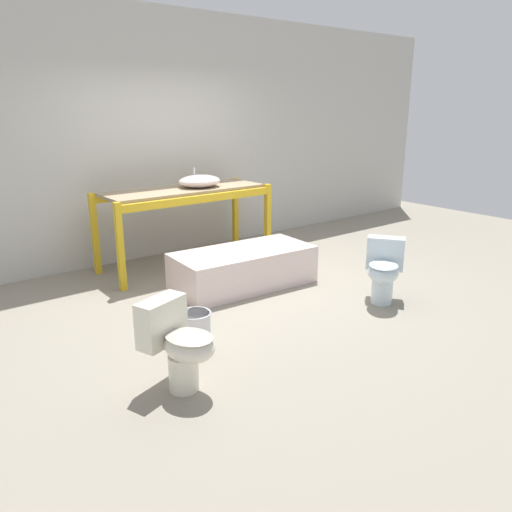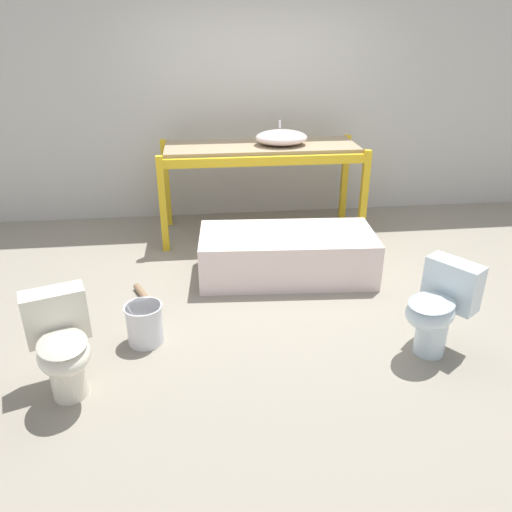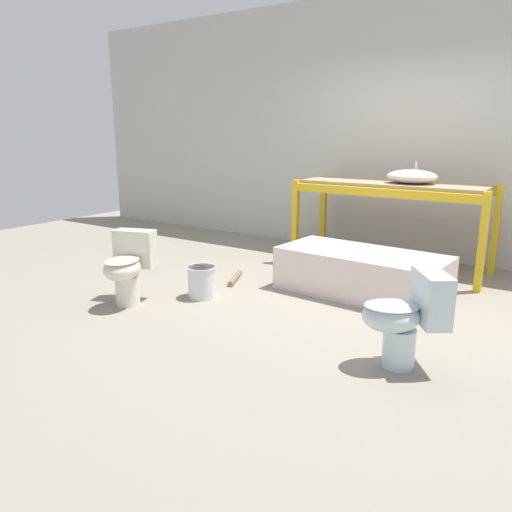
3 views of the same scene
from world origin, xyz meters
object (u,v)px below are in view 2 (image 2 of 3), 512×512
(toilet_far, at_px, (438,307))
(bucket_white, at_px, (145,323))
(bathtub_main, at_px, (287,251))
(toilet_near, at_px, (62,344))
(sink_basin, at_px, (281,138))

(toilet_far, relative_size, bucket_white, 2.17)
(bathtub_main, height_order, toilet_near, toilet_near)
(toilet_far, bearing_deg, sink_basin, 162.55)
(sink_basin, xyz_separation_m, bucket_white, (-1.33, -2.01, -0.91))
(sink_basin, height_order, bucket_white, sink_basin)
(toilet_near, bearing_deg, toilet_far, -15.36)
(bathtub_main, relative_size, toilet_far, 2.47)
(toilet_near, bearing_deg, sink_basin, 35.81)
(toilet_far, bearing_deg, bucket_white, -134.53)
(bathtub_main, bearing_deg, sink_basin, 88.21)
(bathtub_main, relative_size, bucket_white, 5.36)
(bathtub_main, bearing_deg, bucket_white, -138.43)
(sink_basin, xyz_separation_m, bathtub_main, (-0.10, -1.05, -0.83))
(toilet_near, relative_size, toilet_far, 1.00)
(bathtub_main, distance_m, toilet_near, 2.22)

